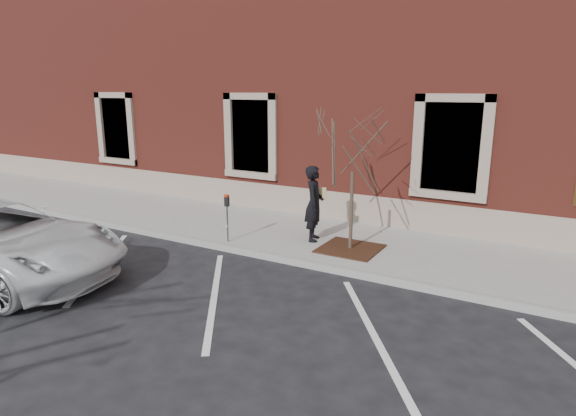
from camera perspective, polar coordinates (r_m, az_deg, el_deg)
The scene contains 9 objects.
ground at distance 11.07m, azimuth -1.56°, elevation -6.18°, with size 120.00×120.00×0.00m, color #28282B.
sidewalk_near at distance 12.49m, azimuth 2.65°, elevation -3.47°, with size 40.00×3.50×0.15m, color #B3AEA8.
curb_near at distance 11.01m, azimuth -1.70°, elevation -5.89°, with size 40.00×0.12×0.15m, color #9E9E99.
parking_stripes at distance 9.40m, azimuth -8.71°, elevation -10.08°, with size 28.00×4.40×0.01m, color silver, non-canonical shape.
building_civic at distance 17.47m, azimuth 12.18°, elevation 14.22°, with size 40.00×8.62×8.00m.
man at distance 11.78m, azimuth 3.10°, elevation 0.53°, with size 0.68×0.45×1.86m, color black.
parking_meter at distance 11.75m, azimuth -7.24°, elevation -0.15°, with size 0.11×0.08×1.18m.
tree_grate at distance 11.41m, azimuth 7.37°, elevation -4.78°, with size 1.34×1.34×0.03m, color #411E14.
sapling at distance 10.90m, azimuth 7.75°, elevation 6.85°, with size 2.00×2.00×3.34m.
Camera 1 is at (5.46, -8.85, 3.79)m, focal length 30.00 mm.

